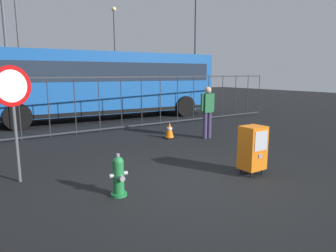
{
  "coord_description": "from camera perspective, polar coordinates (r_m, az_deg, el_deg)",
  "views": [
    {
      "loc": [
        -3.42,
        -4.33,
        2.08
      ],
      "look_at": [
        0.3,
        1.2,
        0.9
      ],
      "focal_mm": 31.84,
      "sensor_mm": 36.0,
      "label": 1
    }
  ],
  "objects": [
    {
      "name": "ground_plane",
      "position": [
        5.9,
        4.17,
        -10.64
      ],
      "size": [
        60.0,
        60.0,
        0.0
      ],
      "primitive_type": "plane",
      "color": "black"
    },
    {
      "name": "fire_hydrant",
      "position": [
        5.22,
        -9.46,
        -9.46
      ],
      "size": [
        0.33,
        0.32,
        0.75
      ],
      "color": "#1E7238",
      "rests_on": "ground_plane"
    },
    {
      "name": "newspaper_box_primary",
      "position": [
        6.39,
        15.89,
        -4.01
      ],
      "size": [
        0.48,
        0.42,
        1.02
      ],
      "color": "black",
      "rests_on": "ground_plane"
    },
    {
      "name": "stop_sign",
      "position": [
        6.24,
        -27.57,
        4.5
      ],
      "size": [
        0.71,
        0.31,
        2.23
      ],
      "color": "#4C4F54",
      "rests_on": "ground_plane"
    },
    {
      "name": "pedestrian",
      "position": [
        9.63,
        7.56,
        3.19
      ],
      "size": [
        0.55,
        0.22,
        1.67
      ],
      "color": "#382D51",
      "rests_on": "ground_plane"
    },
    {
      "name": "traffic_cone",
      "position": [
        9.66,
        0.29,
        -0.83
      ],
      "size": [
        0.36,
        0.36,
        0.53
      ],
      "color": "black",
      "rests_on": "ground_plane"
    },
    {
      "name": "fence_barrier",
      "position": [
        10.72,
        -15.18,
        3.98
      ],
      "size": [
        18.03,
        0.04,
        2.0
      ],
      "color": "#2D2D33",
      "rests_on": "ground_plane"
    },
    {
      "name": "bus_near",
      "position": [
        14.11,
        -12.31,
        8.29
      ],
      "size": [
        10.66,
        3.41,
        3.0
      ],
      "rotation": [
        0.0,
        0.0,
        -0.08
      ],
      "color": "#19519E",
      "rests_on": "ground_plane"
    },
    {
      "name": "street_light_near_left",
      "position": [
        13.82,
        -29.03,
        18.93
      ],
      "size": [
        0.32,
        0.32,
        7.86
      ],
      "color": "#4C4F54",
      "rests_on": "ground_plane"
    },
    {
      "name": "street_light_near_right",
      "position": [
        19.41,
        -26.75,
        15.35
      ],
      "size": [
        0.32,
        0.32,
        7.33
      ],
      "color": "#4C4F54",
      "rests_on": "ground_plane"
    },
    {
      "name": "street_light_far_left",
      "position": [
        21.75,
        -10.09,
        14.49
      ],
      "size": [
        0.32,
        0.32,
        6.56
      ],
      "color": "#4C4F54",
      "rests_on": "ground_plane"
    },
    {
      "name": "street_light_far_right",
      "position": [
        17.45,
        5.32,
        17.59
      ],
      "size": [
        0.32,
        0.32,
        7.64
      ],
      "color": "#4C4F54",
      "rests_on": "ground_plane"
    }
  ]
}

